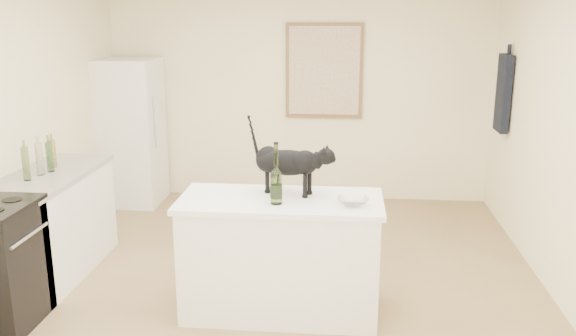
{
  "coord_description": "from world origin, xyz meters",
  "views": [
    {
      "loc": [
        0.56,
        -4.43,
        2.25
      ],
      "look_at": [
        0.15,
        -0.15,
        1.12
      ],
      "focal_mm": 37.87,
      "sensor_mm": 36.0,
      "label": 1
    }
  ],
  "objects_px": {
    "fridge": "(130,132)",
    "wine_bottle": "(276,177)",
    "glass_bowl": "(353,201)",
    "black_cat": "(287,166)"
  },
  "relations": [
    {
      "from": "glass_bowl",
      "to": "black_cat",
      "type": "bearing_deg",
      "value": 154.19
    },
    {
      "from": "fridge",
      "to": "glass_bowl",
      "type": "bearing_deg",
      "value": -45.85
    },
    {
      "from": "fridge",
      "to": "black_cat",
      "type": "height_order",
      "value": "fridge"
    },
    {
      "from": "fridge",
      "to": "glass_bowl",
      "type": "xyz_separation_m",
      "value": [
        2.58,
        -2.66,
        0.08
      ]
    },
    {
      "from": "fridge",
      "to": "glass_bowl",
      "type": "relative_size",
      "value": 7.69
    },
    {
      "from": "fridge",
      "to": "glass_bowl",
      "type": "distance_m",
      "value": 3.7
    },
    {
      "from": "wine_bottle",
      "to": "glass_bowl",
      "type": "bearing_deg",
      "value": 1.98
    },
    {
      "from": "wine_bottle",
      "to": "black_cat",
      "type": "bearing_deg",
      "value": 78.4
    },
    {
      "from": "fridge",
      "to": "wine_bottle",
      "type": "distance_m",
      "value": 3.37
    },
    {
      "from": "glass_bowl",
      "to": "wine_bottle",
      "type": "bearing_deg",
      "value": -178.02
    }
  ]
}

